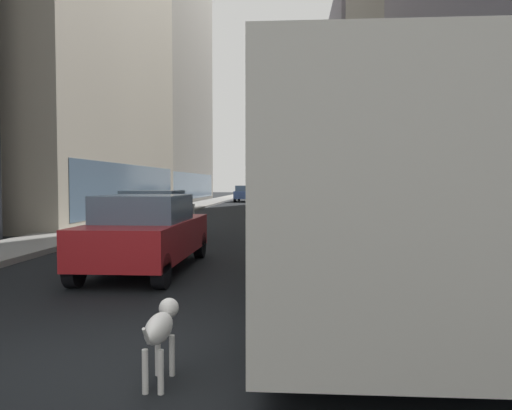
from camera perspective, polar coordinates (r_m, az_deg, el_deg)
name	(u,v)px	position (r m, az deg, el deg)	size (l,w,h in m)	color
ground_plane	(267,206)	(40.00, 1.33, -0.12)	(120.00, 120.00, 0.00)	black
sidewalk_left	(198,205)	(40.66, -6.72, 0.01)	(2.40, 110.00, 0.15)	gray
sidewalk_right	(338,205)	(40.14, 9.49, -0.04)	(2.40, 110.00, 0.15)	gray
building_left_mid	(25,25)	(29.59, -25.26, 18.34)	(11.47, 16.81, 20.09)	#B2A893
building_left_far	(146,38)	(50.53, -12.62, 18.42)	(9.21, 22.24, 31.49)	gray
building_right_far	(384,98)	(55.67, 14.65, 11.89)	(10.85, 15.80, 21.97)	slate
transit_bus	(340,188)	(9.42, 9.75, 1.95)	(2.78, 11.53, 3.05)	silver
car_white_van	(155,214)	(17.24, -11.68, -0.98)	(1.93, 4.28, 1.62)	silver
car_silver_sedan	(284,193)	(52.42, 3.28, 1.41)	(1.74, 4.10, 1.62)	#B7BABF
car_grey_wagon	(279,201)	(29.38, 2.71, 0.51)	(1.83, 3.92, 1.62)	slate
car_blue_hatchback	(244,193)	(49.78, -1.37, 1.35)	(1.72, 4.63, 1.62)	#4C6BB7
car_red_coupe	(147,232)	(10.75, -12.55, -3.10)	(1.80, 4.53, 1.62)	red
dalmatian_dog	(161,328)	(4.84, -10.98, -13.80)	(0.22, 0.96, 0.72)	white
traffic_light_near	(479,148)	(8.78, 24.42, 6.02)	(0.24, 0.41, 3.40)	black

